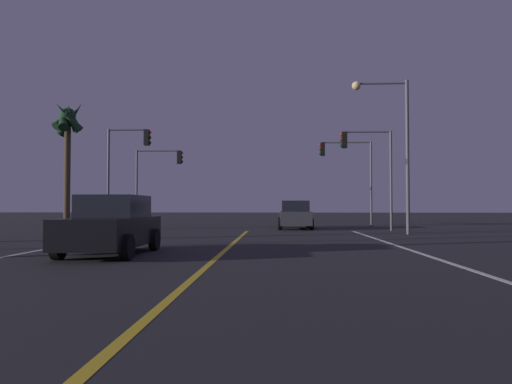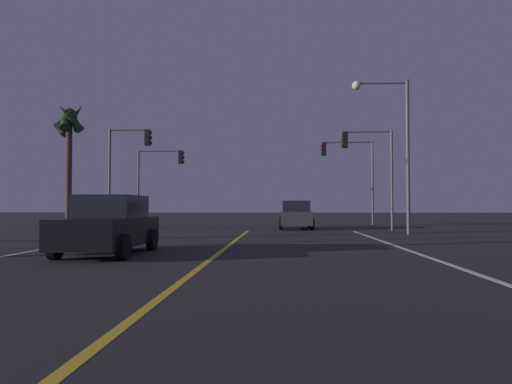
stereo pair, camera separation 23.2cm
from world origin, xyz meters
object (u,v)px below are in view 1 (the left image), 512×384
object	(u,v)px
traffic_light_near_left	(128,156)
traffic_light_far_right	(346,163)
traffic_light_far_left	(159,169)
palm_tree_left_far	(68,128)
car_ahead_far	(295,215)
traffic_light_near_right	(367,157)
car_oncoming	(112,226)
street_lamp_right_far	(393,135)

from	to	relation	value
traffic_light_near_left	traffic_light_far_right	size ratio (longest dim) A/B	1.01
traffic_light_far_left	palm_tree_left_far	world-z (taller)	palm_tree_left_far
car_ahead_far	traffic_light_far_right	bearing A→B (deg)	-46.05
traffic_light_near_right	car_oncoming	bearing A→B (deg)	53.41
traffic_light_near_right	street_lamp_right_far	world-z (taller)	street_lamp_right_far
traffic_light_near_right	traffic_light_far_left	xyz separation A→B (m)	(-13.14, 5.50, -0.22)
car_oncoming	traffic_light_far_right	xyz separation A→B (m)	(9.48, 18.70, 3.45)
car_ahead_far	traffic_light_far_left	bearing A→B (deg)	69.16
street_lamp_right_far	palm_tree_left_far	distance (m)	18.30
car_ahead_far	traffic_light_far_right	world-z (taller)	traffic_light_far_right
car_oncoming	traffic_light_near_right	bearing A→B (deg)	143.41
car_oncoming	car_ahead_far	size ratio (longest dim) A/B	1.00
traffic_light_near_right	traffic_light_far_left	size ratio (longest dim) A/B	1.07
traffic_light_near_right	car_ahead_far	bearing A→B (deg)	-26.90
car_oncoming	traffic_light_near_right	distance (m)	16.77
car_ahead_far	street_lamp_right_far	bearing A→B (deg)	-138.55
traffic_light_near_left	traffic_light_far_left	world-z (taller)	traffic_light_near_left
traffic_light_near_left	street_lamp_right_far	world-z (taller)	street_lamp_right_far
car_oncoming	street_lamp_right_far	world-z (taller)	street_lamp_right_far
traffic_light_far_right	traffic_light_near_left	bearing A→B (deg)	22.53
palm_tree_left_far	traffic_light_far_right	bearing A→B (deg)	17.07
palm_tree_left_far	car_oncoming	bearing A→B (deg)	-61.13
traffic_light_near_left	palm_tree_left_far	world-z (taller)	palm_tree_left_far
car_ahead_far	traffic_light_far_left	xyz separation A→B (m)	(-9.19, 3.50, 3.09)
traffic_light_far_right	palm_tree_left_far	world-z (taller)	palm_tree_left_far
street_lamp_right_far	traffic_light_far_left	bearing A→B (deg)	-32.30
traffic_light_near_right	palm_tree_left_far	world-z (taller)	palm_tree_left_far
car_oncoming	traffic_light_near_left	xyz separation A→B (m)	(-3.78, 13.20, 3.43)
traffic_light_near_right	street_lamp_right_far	distance (m)	3.39
car_ahead_far	traffic_light_far_right	xyz separation A→B (m)	(3.63, 3.50, 3.45)
palm_tree_left_far	street_lamp_right_far	bearing A→B (deg)	-11.16
traffic_light_near_right	palm_tree_left_far	bearing A→B (deg)	-1.00
traffic_light_near_right	palm_tree_left_far	xyz separation A→B (m)	(-17.25, 0.30, 1.79)
car_ahead_far	street_lamp_right_far	world-z (taller)	street_lamp_right_far
car_ahead_far	traffic_light_near_left	size ratio (longest dim) A/B	0.74
traffic_light_near_left	street_lamp_right_far	bearing A→B (deg)	-12.78
car_ahead_far	palm_tree_left_far	xyz separation A→B (m)	(-13.30, -1.70, 5.11)
car_oncoming	traffic_light_near_left	size ratio (longest dim) A/B	0.74
traffic_light_near_left	traffic_light_far_left	size ratio (longest dim) A/B	1.11
traffic_light_near_right	traffic_light_near_left	distance (m)	13.58
car_ahead_far	traffic_light_far_left	size ratio (longest dim) A/B	0.82
traffic_light_far_left	traffic_light_near_left	bearing A→B (deg)	-94.59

